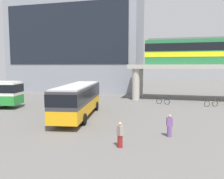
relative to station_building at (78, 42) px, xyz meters
name	(u,v)px	position (x,y,z in m)	size (l,w,h in m)	color
ground_plane	(100,104)	(10.13, -17.27, -9.99)	(120.00, 120.00, 0.00)	#605E5B
station_building	(78,42)	(0.00, 0.00, 0.00)	(26.42, 11.99, 19.98)	gray
elevated_platform	(224,70)	(26.50, -9.92, -5.54)	(27.16, 5.93, 5.25)	#ADA89E
train	(219,51)	(25.67, -9.92, -2.77)	(20.77, 2.96, 3.84)	#26723F
bus_main	(78,97)	(10.26, -24.96, -8.00)	(4.16, 11.30, 3.22)	orange
bicycle_blue	(163,101)	(18.18, -14.97, -9.63)	(1.77, 0.41, 1.04)	black
bicycle_orange	(211,104)	(24.06, -15.33, -9.63)	(1.71, 0.65, 1.04)	black
pedestrian_by_bike_rack	(120,136)	(16.08, -32.46, -9.24)	(0.47, 0.46, 1.61)	maroon
pedestrian_walking_across	(169,126)	(19.05, -29.46, -9.23)	(0.45, 0.36, 1.62)	#724C8C
pedestrian_waiting_near_stop	(52,98)	(3.66, -18.15, -9.22)	(0.41, 0.32, 1.65)	#724C8C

